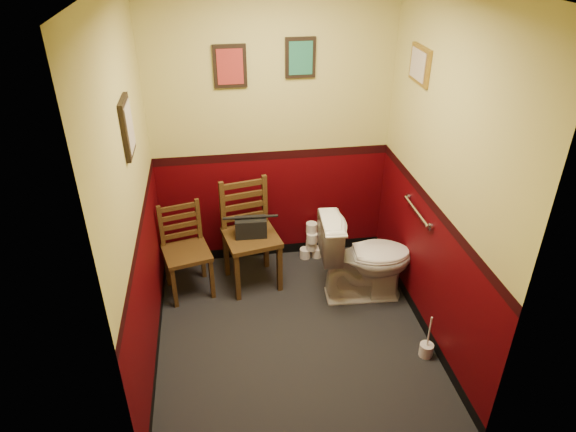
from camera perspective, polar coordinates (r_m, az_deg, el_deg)
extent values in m
cube|color=black|center=(4.43, 0.50, -12.90)|extent=(2.20, 2.40, 0.00)
cube|color=#3E0206|center=(4.73, -1.77, 9.43)|extent=(2.20, 0.00, 2.70)
cube|color=#3E0206|center=(2.65, 4.82, -9.05)|extent=(2.20, 0.00, 2.70)
cube|color=#3E0206|center=(3.65, -16.72, 1.48)|extent=(0.00, 2.40, 2.70)
cube|color=#3E0206|center=(3.95, 16.57, 3.80)|extent=(0.00, 2.40, 2.70)
cylinder|color=silver|center=(4.32, 14.10, 0.50)|extent=(0.03, 0.50, 0.03)
cylinder|color=silver|center=(4.13, 15.58, -1.17)|extent=(0.02, 0.06, 0.06)
cylinder|color=silver|center=(4.53, 13.21, 2.07)|extent=(0.02, 0.06, 0.06)
cube|color=black|center=(4.51, -6.47, 16.20)|extent=(0.28, 0.03, 0.36)
cube|color=maroon|center=(4.49, -6.46, 16.15)|extent=(0.22, 0.01, 0.30)
cube|color=black|center=(4.56, 1.39, 17.18)|extent=(0.26, 0.03, 0.34)
cube|color=#1F664F|center=(4.54, 1.43, 17.13)|extent=(0.20, 0.01, 0.28)
cube|color=black|center=(3.54, -17.45, 9.40)|extent=(0.03, 0.30, 0.38)
cube|color=tan|center=(3.54, -17.18, 9.43)|extent=(0.01, 0.24, 0.31)
cube|color=olive|center=(4.23, 14.46, 15.97)|extent=(0.03, 0.34, 0.28)
cube|color=tan|center=(4.23, 14.24, 15.97)|extent=(0.01, 0.28, 0.22)
imported|color=white|center=(4.63, 8.55, -4.62)|extent=(0.86, 0.52, 0.82)
cylinder|color=silver|center=(4.35, 15.09, -14.16)|extent=(0.11, 0.11, 0.11)
cylinder|color=silver|center=(4.23, 15.43, -12.38)|extent=(0.01, 0.01, 0.31)
cube|color=#56391A|center=(4.70, -11.20, -4.05)|extent=(0.48, 0.48, 0.04)
cube|color=#56391A|center=(4.67, -12.54, -7.74)|extent=(0.05, 0.05, 0.43)
cube|color=#56391A|center=(4.94, -13.32, -5.45)|extent=(0.05, 0.05, 0.43)
cube|color=#56391A|center=(4.71, -8.46, -6.87)|extent=(0.05, 0.05, 0.43)
cube|color=#56391A|center=(4.98, -9.47, -4.66)|extent=(0.05, 0.05, 0.43)
cube|color=#56391A|center=(4.71, -13.93, -1.20)|extent=(0.04, 0.04, 0.43)
cube|color=#56391A|center=(4.76, -9.91, -0.40)|extent=(0.04, 0.04, 0.43)
cube|color=#56391A|center=(4.79, -11.76, -2.01)|extent=(0.32, 0.10, 0.04)
cube|color=#56391A|center=(4.75, -11.88, -1.05)|extent=(0.32, 0.10, 0.04)
cube|color=#56391A|center=(4.70, -12.00, -0.06)|extent=(0.32, 0.10, 0.04)
cube|color=#56391A|center=(4.65, -12.12, 0.95)|extent=(0.32, 0.10, 0.04)
cube|color=#56391A|center=(4.69, -4.10, -2.41)|extent=(0.55, 0.55, 0.04)
cube|color=#56391A|center=(4.64, -5.67, -6.74)|extent=(0.05, 0.05, 0.50)
cube|color=#56391A|center=(4.96, -6.89, -4.10)|extent=(0.05, 0.05, 0.50)
cube|color=#56391A|center=(4.73, -0.95, -5.76)|extent=(0.05, 0.05, 0.50)
cube|color=#56391A|center=(5.04, -2.46, -3.24)|extent=(0.05, 0.05, 0.50)
cube|color=#56391A|center=(4.70, -7.28, 1.00)|extent=(0.05, 0.05, 0.50)
cube|color=#56391A|center=(4.79, -2.61, 1.82)|extent=(0.05, 0.05, 0.50)
cube|color=#56391A|center=(4.81, -4.85, -0.04)|extent=(0.38, 0.10, 0.05)
cube|color=#56391A|center=(4.75, -4.91, 1.12)|extent=(0.38, 0.10, 0.05)
cube|color=#56391A|center=(4.70, -4.97, 2.31)|extent=(0.38, 0.10, 0.05)
cube|color=#56391A|center=(4.65, -5.03, 3.53)|extent=(0.38, 0.10, 0.05)
cube|color=black|center=(4.64, -4.15, -1.26)|extent=(0.29, 0.15, 0.18)
cylinder|color=black|center=(4.58, -4.20, -0.13)|extent=(0.25, 0.03, 0.02)
cylinder|color=silver|center=(5.28, 1.92, -4.14)|extent=(0.11, 0.11, 0.10)
cylinder|color=silver|center=(5.30, 3.20, -4.02)|extent=(0.11, 0.11, 0.10)
cylinder|color=silver|center=(5.22, 2.60, -3.23)|extent=(0.11, 0.11, 0.10)
cylinder|color=silver|center=(5.15, 2.67, -2.42)|extent=(0.11, 0.11, 0.10)
cylinder|color=silver|center=(5.13, 2.63, -1.30)|extent=(0.11, 0.11, 0.10)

